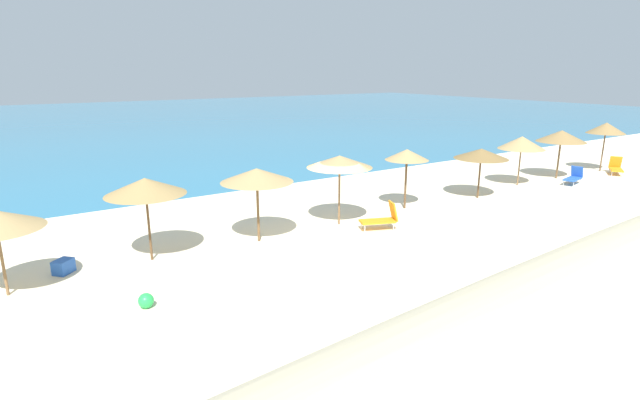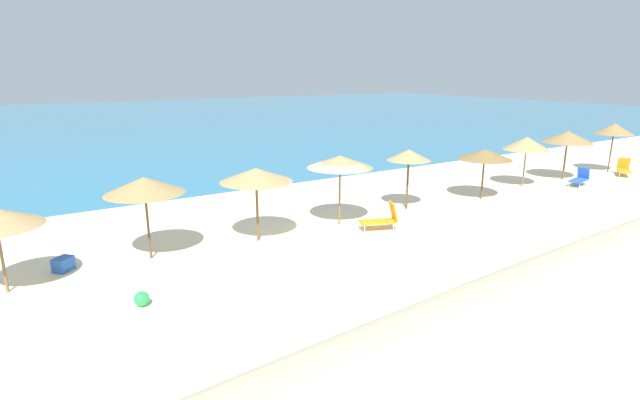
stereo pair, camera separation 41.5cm
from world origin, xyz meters
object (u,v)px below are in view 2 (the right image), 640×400
(beach_umbrella_3, at_px, (144,185))
(beach_umbrella_9, at_px, (568,137))
(beach_umbrella_7, at_px, (485,154))
(beach_umbrella_5, at_px, (340,162))
(cooler_box, at_px, (63,264))
(beach_umbrella_6, at_px, (409,155))
(lounge_chair_2, at_px, (624,169))
(beach_ball, at_px, (142,299))
(beach_umbrella_4, at_px, (256,175))
(lounge_chair_0, at_px, (580,178))
(beach_umbrella_10, at_px, (614,129))
(beach_umbrella_8, at_px, (527,143))
(lounge_chair_1, at_px, (382,218))

(beach_umbrella_3, bearing_deg, beach_umbrella_9, -0.28)
(beach_umbrella_7, bearing_deg, beach_umbrella_5, 177.89)
(beach_umbrella_5, bearing_deg, beach_umbrella_7, -2.11)
(beach_umbrella_7, relative_size, cooler_box, 4.50)
(beach_umbrella_6, height_order, cooler_box, beach_umbrella_6)
(cooler_box, bearing_deg, lounge_chair_2, -3.40)
(beach_ball, bearing_deg, beach_umbrella_9, 7.70)
(beach_umbrella_4, relative_size, beach_umbrella_5, 0.96)
(lounge_chair_0, relative_size, beach_ball, 3.69)
(beach_umbrella_3, height_order, cooler_box, beach_umbrella_3)
(beach_umbrella_5, relative_size, lounge_chair_2, 1.80)
(beach_umbrella_3, relative_size, lounge_chair_2, 1.76)
(beach_umbrella_6, relative_size, cooler_box, 4.73)
(beach_umbrella_4, bearing_deg, beach_umbrella_3, 175.41)
(beach_umbrella_3, height_order, lounge_chair_0, beach_umbrella_3)
(lounge_chair_0, relative_size, lounge_chair_2, 0.96)
(beach_umbrella_10, height_order, cooler_box, beach_umbrella_10)
(beach_umbrella_5, xyz_separation_m, cooler_box, (-9.81, 0.64, -2.32))
(beach_umbrella_6, relative_size, beach_umbrella_7, 1.05)
(beach_umbrella_4, xyz_separation_m, cooler_box, (-6.25, 0.66, -2.20))
(beach_umbrella_8, bearing_deg, beach_umbrella_6, -179.92)
(beach_umbrella_4, height_order, beach_umbrella_10, beach_umbrella_10)
(beach_ball, xyz_separation_m, cooler_box, (-1.50, 3.67, 0.02))
(lounge_chair_0, relative_size, cooler_box, 2.62)
(beach_umbrella_7, height_order, beach_umbrella_8, beach_umbrella_8)
(beach_umbrella_8, distance_m, lounge_chair_1, 11.25)
(lounge_chair_0, height_order, beach_ball, lounge_chair_0)
(beach_umbrella_7, bearing_deg, lounge_chair_0, -7.77)
(beach_umbrella_4, xyz_separation_m, beach_umbrella_6, (7.37, 0.32, -0.02))
(beach_umbrella_7, bearing_deg, beach_umbrella_10, 0.76)
(lounge_chair_1, bearing_deg, cooler_box, 100.32)
(beach_umbrella_9, height_order, cooler_box, beach_umbrella_9)
(lounge_chair_2, bearing_deg, beach_umbrella_6, 51.37)
(beach_ball, bearing_deg, beach_umbrella_8, 9.35)
(beach_umbrella_4, xyz_separation_m, beach_umbrella_5, (3.57, 0.03, 0.12))
(beach_umbrella_6, relative_size, lounge_chair_0, 1.80)
(beach_umbrella_7, height_order, lounge_chair_0, beach_umbrella_7)
(beach_umbrella_3, xyz_separation_m, lounge_chair_0, (21.96, -1.48, -2.05))
(beach_umbrella_9, bearing_deg, beach_umbrella_5, -179.40)
(beach_umbrella_3, bearing_deg, beach_umbrella_6, 0.09)
(beach_umbrella_3, bearing_deg, beach_umbrella_5, -2.14)
(beach_umbrella_4, xyz_separation_m, beach_umbrella_9, (18.90, 0.19, -0.02))
(beach_umbrella_5, bearing_deg, beach_umbrella_8, 1.45)
(lounge_chair_2, relative_size, cooler_box, 2.75)
(beach_umbrella_5, height_order, lounge_chair_2, beach_umbrella_5)
(beach_umbrella_3, distance_m, cooler_box, 3.39)
(beach_umbrella_5, relative_size, beach_umbrella_9, 1.02)
(beach_umbrella_6, distance_m, lounge_chair_0, 11.15)
(beach_umbrella_5, bearing_deg, beach_umbrella_10, -0.42)
(lounge_chair_1, relative_size, beach_ball, 3.85)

